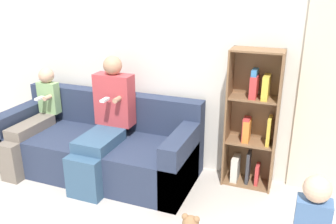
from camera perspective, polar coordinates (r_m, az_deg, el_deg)
ground_plane at (r=3.57m, az=-11.28°, el=-13.76°), size 14.00×14.00×0.00m
back_wall at (r=3.93m, az=-4.57°, el=9.87°), size 10.00×0.06×2.55m
couch at (r=3.97m, az=-10.92°, el=-5.47°), size 2.13×0.89×0.82m
adult_seated at (r=3.68m, az=-10.07°, el=-1.39°), size 0.41×0.82×1.27m
child_seated at (r=4.19m, az=-20.88°, el=-1.30°), size 0.24×0.84×1.06m
toddler_standing at (r=2.73m, az=22.03°, el=-16.22°), size 0.23×0.19×0.78m
bookshelf at (r=3.60m, az=13.34°, el=-1.52°), size 0.49×0.27×1.39m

